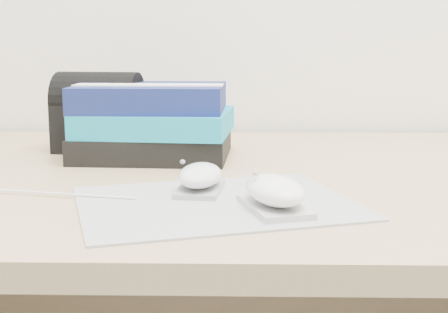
{
  "coord_description": "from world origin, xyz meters",
  "views": [
    {
      "loc": [
        -0.06,
        0.66,
        0.92
      ],
      "look_at": [
        -0.07,
        1.48,
        0.77
      ],
      "focal_mm": 50.0,
      "sensor_mm": 36.0,
      "label": 1
    }
  ],
  "objects_px": {
    "mouse_rear": "(200,178)",
    "mouse_front": "(275,193)",
    "desk": "(270,300)",
    "book_stack": "(154,121)",
    "pouch": "(99,113)"
  },
  "relations": [
    {
      "from": "mouse_rear",
      "to": "mouse_front",
      "type": "relative_size",
      "value": 0.86
    },
    {
      "from": "mouse_front",
      "to": "book_stack",
      "type": "bearing_deg",
      "value": 118.19
    },
    {
      "from": "desk",
      "to": "pouch",
      "type": "height_order",
      "value": "pouch"
    },
    {
      "from": "desk",
      "to": "book_stack",
      "type": "xyz_separation_m",
      "value": [
        -0.2,
        0.05,
        0.29
      ]
    },
    {
      "from": "desk",
      "to": "mouse_rear",
      "type": "relative_size",
      "value": 15.6
    },
    {
      "from": "mouse_front",
      "to": "pouch",
      "type": "distance_m",
      "value": 0.49
    },
    {
      "from": "mouse_rear",
      "to": "book_stack",
      "type": "bearing_deg",
      "value": 110.0
    },
    {
      "from": "pouch",
      "to": "mouse_rear",
      "type": "bearing_deg",
      "value": -57.87
    },
    {
      "from": "mouse_front",
      "to": "book_stack",
      "type": "height_order",
      "value": "book_stack"
    },
    {
      "from": "mouse_rear",
      "to": "book_stack",
      "type": "relative_size",
      "value": 0.39
    },
    {
      "from": "book_stack",
      "to": "desk",
      "type": "bearing_deg",
      "value": -13.18
    },
    {
      "from": "desk",
      "to": "mouse_front",
      "type": "xyz_separation_m",
      "value": [
        -0.01,
        -0.29,
        0.26
      ]
    },
    {
      "from": "pouch",
      "to": "book_stack",
      "type": "bearing_deg",
      "value": -29.63
    },
    {
      "from": "mouse_front",
      "to": "mouse_rear",
      "type": "bearing_deg",
      "value": 136.1
    },
    {
      "from": "mouse_rear",
      "to": "pouch",
      "type": "distance_m",
      "value": 0.37
    }
  ]
}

